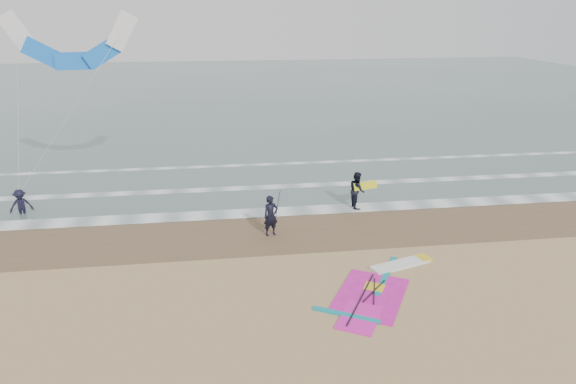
{
  "coord_description": "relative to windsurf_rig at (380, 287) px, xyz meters",
  "views": [
    {
      "loc": [
        -2.86,
        -15.29,
        9.53
      ],
      "look_at": [
        -0.07,
        5.0,
        2.2
      ],
      "focal_mm": 32.0,
      "sensor_mm": 36.0,
      "label": 1
    }
  ],
  "objects": [
    {
      "name": "sea_water",
      "position": [
        -2.69,
        47.55,
        -0.02
      ],
      "size": [
        120.0,
        80.0,
        0.02
      ],
      "primitive_type": "cube",
      "color": "#47605E",
      "rests_on": "ground"
    },
    {
      "name": "carried_kiteboard",
      "position": [
        1.6,
        7.76,
        1.15
      ],
      "size": [
        1.3,
        0.51,
        0.39
      ],
      "color": "yellow",
      "rests_on": "ground"
    },
    {
      "name": "foam_waterline",
      "position": [
        -2.69,
        9.99,
        -0.0
      ],
      "size": [
        120.0,
        9.15,
        0.02
      ],
      "color": "white",
      "rests_on": "ground"
    },
    {
      "name": "person_standing",
      "position": [
        -3.45,
        5.1,
        0.89
      ],
      "size": [
        0.78,
        0.63,
        1.85
      ],
      "primitive_type": "imported",
      "rotation": [
        0.0,
        0.0,
        0.31
      ],
      "color": "black",
      "rests_on": "ground"
    },
    {
      "name": "surf_kite",
      "position": [
        -12.74,
        12.48,
        7.7
      ],
      "size": [
        6.76,
        3.56,
        8.44
      ],
      "color": "white",
      "rests_on": "ground"
    },
    {
      "name": "person_wading",
      "position": [
        -15.29,
        9.16,
        0.79
      ],
      "size": [
        1.19,
        0.89,
        1.65
      ],
      "primitive_type": "imported",
      "rotation": [
        0.0,
        0.0,
        0.29
      ],
      "color": "black",
      "rests_on": "ground"
    },
    {
      "name": "person_walking",
      "position": [
        1.2,
        7.86,
        0.9
      ],
      "size": [
        0.73,
        0.93,
        1.88
      ],
      "primitive_type": "imported",
      "rotation": [
        0.0,
        0.0,
        1.6
      ],
      "color": "black",
      "rests_on": "ground"
    },
    {
      "name": "held_pole",
      "position": [
        -3.15,
        5.1,
        1.32
      ],
      "size": [
        0.17,
        0.86,
        1.82
      ],
      "color": "black",
      "rests_on": "ground"
    },
    {
      "name": "wet_sand_band",
      "position": [
        -2.69,
        5.55,
        -0.03
      ],
      "size": [
        120.0,
        5.0,
        0.01
      ],
      "primitive_type": "cube",
      "color": "brown",
      "rests_on": "ground"
    },
    {
      "name": "windsurf_rig",
      "position": [
        0.0,
        0.0,
        0.0
      ],
      "size": [
        5.4,
        5.11,
        0.13
      ],
      "color": "white",
      "rests_on": "ground"
    },
    {
      "name": "ground",
      "position": [
        -2.69,
        -0.45,
        -0.03
      ],
      "size": [
        120.0,
        120.0,
        0.0
      ],
      "primitive_type": "plane",
      "color": "tan",
      "rests_on": "ground"
    }
  ]
}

